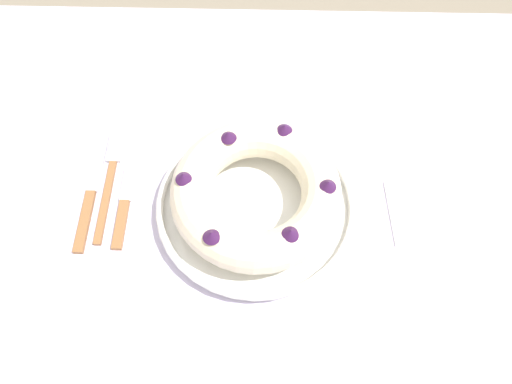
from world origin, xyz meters
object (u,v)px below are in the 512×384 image
at_px(bundt_cake, 256,192).
at_px(serving_knife, 91,194).
at_px(napkin, 441,212).
at_px(cake_knife, 125,203).
at_px(fork, 110,177).
at_px(serving_dish, 256,206).

bearing_deg(bundt_cake, serving_knife, 175.48).
height_order(bundt_cake, napkin, bundt_cake).
bearing_deg(serving_knife, cake_knife, -14.09).
height_order(bundt_cake, serving_knife, bundt_cake).
distance_m(fork, cake_knife, 0.06).
height_order(serving_dish, cake_knife, serving_dish).
bearing_deg(fork, serving_dish, -14.94).
bearing_deg(serving_dish, cake_knife, 178.31).
distance_m(bundt_cake, cake_knife, 0.22).
height_order(serving_knife, napkin, serving_knife).
relative_size(bundt_cake, napkin, 1.55).
distance_m(serving_dish, cake_knife, 0.22).
distance_m(bundt_cake, fork, 0.26).
xyz_separation_m(cake_knife, napkin, (0.52, -0.00, -0.00)).
xyz_separation_m(bundt_cake, cake_knife, (-0.21, 0.01, -0.06)).
xyz_separation_m(serving_dish, fork, (-0.25, 0.06, -0.01)).
relative_size(serving_knife, cake_knife, 1.28).
bearing_deg(bundt_cake, fork, 167.39).
distance_m(serving_dish, napkin, 0.30).
relative_size(fork, napkin, 1.27).
bearing_deg(serving_knife, bundt_cake, -4.01).
distance_m(bundt_cake, napkin, 0.31).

